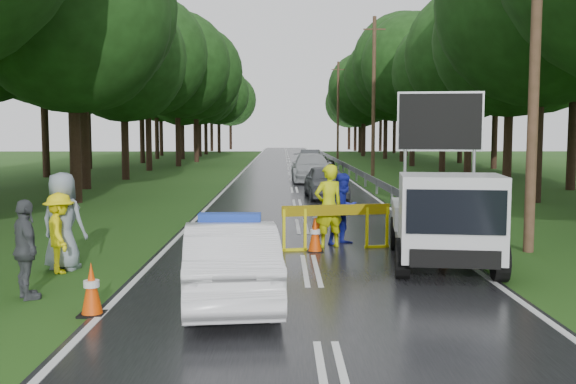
{
  "coord_description": "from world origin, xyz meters",
  "views": [
    {
      "loc": [
        -0.58,
        -12.8,
        2.81
      ],
      "look_at": [
        -0.43,
        3.24,
        1.3
      ],
      "focal_mm": 40.0,
      "sensor_mm": 36.0,
      "label": 1
    }
  ],
  "objects_px": {
    "barrier": "(336,216)",
    "officer": "(329,206)",
    "police_sedan": "(230,263)",
    "civilian": "(344,209)",
    "queue_car_second": "(311,168)",
    "work_truck": "(444,219)",
    "queue_car_first": "(326,182)",
    "queue_car_third": "(316,162)",
    "queue_car_fourth": "(310,158)"
  },
  "relations": [
    {
      "from": "officer",
      "to": "civilian",
      "type": "bearing_deg",
      "value": -158.66
    },
    {
      "from": "work_truck",
      "to": "officer",
      "type": "bearing_deg",
      "value": 143.8
    },
    {
      "from": "police_sedan",
      "to": "queue_car_third",
      "type": "relative_size",
      "value": 0.92
    },
    {
      "from": "officer",
      "to": "queue_car_third",
      "type": "distance_m",
      "value": 30.22
    },
    {
      "from": "queue_car_second",
      "to": "work_truck",
      "type": "bearing_deg",
      "value": -86.62
    },
    {
      "from": "queue_car_third",
      "to": "queue_car_fourth",
      "type": "relative_size",
      "value": 1.09
    },
    {
      "from": "queue_car_second",
      "to": "civilian",
      "type": "bearing_deg",
      "value": -91.25
    },
    {
      "from": "police_sedan",
      "to": "queue_car_third",
      "type": "bearing_deg",
      "value": -101.73
    },
    {
      "from": "barrier",
      "to": "police_sedan",
      "type": "bearing_deg",
      "value": -125.16
    },
    {
      "from": "police_sedan",
      "to": "work_truck",
      "type": "distance_m",
      "value": 5.12
    },
    {
      "from": "officer",
      "to": "queue_car_first",
      "type": "height_order",
      "value": "officer"
    },
    {
      "from": "police_sedan",
      "to": "queue_car_third",
      "type": "height_order",
      "value": "police_sedan"
    },
    {
      "from": "civilian",
      "to": "queue_car_third",
      "type": "distance_m",
      "value": 29.8
    },
    {
      "from": "officer",
      "to": "civilian",
      "type": "relative_size",
      "value": 1.13
    },
    {
      "from": "officer",
      "to": "queue_car_fourth",
      "type": "height_order",
      "value": "officer"
    },
    {
      "from": "police_sedan",
      "to": "queue_car_second",
      "type": "xyz_separation_m",
      "value": [
        2.49,
        25.73,
        0.11
      ]
    },
    {
      "from": "queue_car_second",
      "to": "queue_car_first",
      "type": "bearing_deg",
      "value": -89.62
    },
    {
      "from": "work_truck",
      "to": "queue_car_first",
      "type": "relative_size",
      "value": 1.16
    },
    {
      "from": "barrier",
      "to": "officer",
      "type": "xyz_separation_m",
      "value": [
        -0.16,
        0.35,
        0.19
      ]
    },
    {
      "from": "officer",
      "to": "queue_car_second",
      "type": "relative_size",
      "value": 0.37
    },
    {
      "from": "civilian",
      "to": "queue_car_second",
      "type": "distance_m",
      "value": 20.27
    },
    {
      "from": "queue_car_second",
      "to": "queue_car_third",
      "type": "xyz_separation_m",
      "value": [
        0.76,
        9.52,
        -0.15
      ]
    },
    {
      "from": "officer",
      "to": "police_sedan",
      "type": "bearing_deg",
      "value": 46.05
    },
    {
      "from": "barrier",
      "to": "queue_car_second",
      "type": "bearing_deg",
      "value": 78.29
    },
    {
      "from": "work_truck",
      "to": "barrier",
      "type": "height_order",
      "value": "work_truck"
    },
    {
      "from": "civilian",
      "to": "queue_car_fourth",
      "type": "relative_size",
      "value": 0.43
    },
    {
      "from": "police_sedan",
      "to": "queue_car_first",
      "type": "relative_size",
      "value": 1.01
    },
    {
      "from": "police_sedan",
      "to": "civilian",
      "type": "relative_size",
      "value": 2.35
    },
    {
      "from": "queue_car_first",
      "to": "queue_car_second",
      "type": "xyz_separation_m",
      "value": [
        -0.21,
        9.02,
        0.08
      ]
    },
    {
      "from": "police_sedan",
      "to": "officer",
      "type": "distance_m",
      "value": 5.44
    },
    {
      "from": "queue_car_third",
      "to": "queue_car_second",
      "type": "bearing_deg",
      "value": -100.59
    },
    {
      "from": "civilian",
      "to": "work_truck",
      "type": "bearing_deg",
      "value": -90.16
    },
    {
      "from": "queue_car_third",
      "to": "civilian",
      "type": "bearing_deg",
      "value": -97.68
    },
    {
      "from": "officer",
      "to": "queue_car_fourth",
      "type": "distance_m",
      "value": 36.21
    },
    {
      "from": "work_truck",
      "to": "officer",
      "type": "distance_m",
      "value": 3.14
    },
    {
      "from": "work_truck",
      "to": "barrier",
      "type": "distance_m",
      "value": 2.78
    },
    {
      "from": "queue_car_second",
      "to": "queue_car_fourth",
      "type": "relative_size",
      "value": 1.3
    },
    {
      "from": "police_sedan",
      "to": "work_truck",
      "type": "relative_size",
      "value": 0.87
    },
    {
      "from": "work_truck",
      "to": "queue_car_third",
      "type": "relative_size",
      "value": 1.05
    },
    {
      "from": "officer",
      "to": "queue_car_fourth",
      "type": "bearing_deg",
      "value": -114.34
    },
    {
      "from": "police_sedan",
      "to": "civilian",
      "type": "bearing_deg",
      "value": -120.11
    },
    {
      "from": "barrier",
      "to": "queue_car_fourth",
      "type": "bearing_deg",
      "value": 77.79
    },
    {
      "from": "police_sedan",
      "to": "officer",
      "type": "relative_size",
      "value": 2.08
    },
    {
      "from": "barrier",
      "to": "civilian",
      "type": "bearing_deg",
      "value": 60.59
    },
    {
      "from": "queue_car_first",
      "to": "queue_car_fourth",
      "type": "distance_m",
      "value": 24.54
    },
    {
      "from": "officer",
      "to": "civilian",
      "type": "distance_m",
      "value": 0.59
    },
    {
      "from": "barrier",
      "to": "queue_car_first",
      "type": "relative_size",
      "value": 0.63
    },
    {
      "from": "barrier",
      "to": "queue_car_second",
      "type": "relative_size",
      "value": 0.48
    },
    {
      "from": "work_truck",
      "to": "queue_car_first",
      "type": "distance_m",
      "value": 13.92
    },
    {
      "from": "civilian",
      "to": "police_sedan",
      "type": "bearing_deg",
      "value": -149.27
    }
  ]
}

